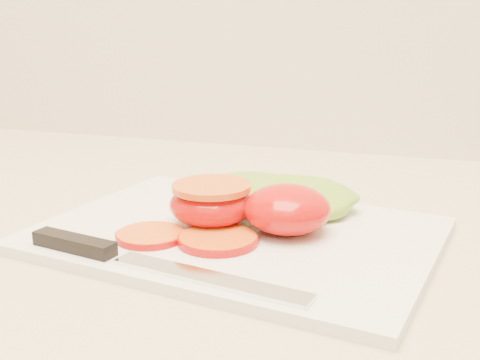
% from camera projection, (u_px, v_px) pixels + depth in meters
% --- Properties ---
extents(cutting_board, '(0.39, 0.30, 0.01)m').
position_uv_depth(cutting_board, '(237.00, 235.00, 0.56)').
color(cutting_board, white).
rests_on(cutting_board, counter).
extents(tomato_half_dome, '(0.08, 0.08, 0.04)m').
position_uv_depth(tomato_half_dome, '(287.00, 209.00, 0.54)').
color(tomato_half_dome, red).
rests_on(tomato_half_dome, cutting_board).
extents(tomato_half_cut, '(0.08, 0.08, 0.04)m').
position_uv_depth(tomato_half_cut, '(212.00, 202.00, 0.56)').
color(tomato_half_cut, red).
rests_on(tomato_half_cut, cutting_board).
extents(tomato_slice_0, '(0.07, 0.07, 0.01)m').
position_uv_depth(tomato_slice_0, '(218.00, 239.00, 0.52)').
color(tomato_slice_0, orange).
rests_on(tomato_slice_0, cutting_board).
extents(tomato_slice_1, '(0.06, 0.06, 0.01)m').
position_uv_depth(tomato_slice_1, '(150.00, 235.00, 0.53)').
color(tomato_slice_1, orange).
rests_on(tomato_slice_1, cutting_board).
extents(lettuce_leaf_0, '(0.14, 0.10, 0.02)m').
position_uv_depth(lettuce_leaf_0, '(256.00, 194.00, 0.62)').
color(lettuce_leaf_0, '#93BB31').
rests_on(lettuce_leaf_0, cutting_board).
extents(lettuce_leaf_1, '(0.12, 0.09, 0.03)m').
position_uv_depth(lettuce_leaf_1, '(298.00, 198.00, 0.60)').
color(lettuce_leaf_1, '#93BB31').
rests_on(lettuce_leaf_1, cutting_board).
extents(knife, '(0.25, 0.06, 0.01)m').
position_uv_depth(knife, '(123.00, 256.00, 0.48)').
color(knife, silver).
rests_on(knife, cutting_board).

